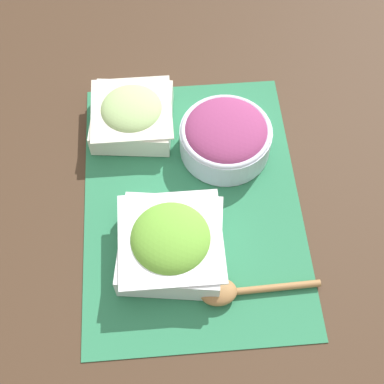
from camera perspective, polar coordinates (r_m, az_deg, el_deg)
The scene contains 6 objects.
ground_plane at distance 0.98m, azimuth 0.00°, elevation -0.99°, with size 3.00×3.00×0.00m, color #422D1E.
placemat at distance 0.98m, azimuth 0.00°, elevation -0.94°, with size 0.55×0.39×0.00m.
lettuce_bowl at distance 0.90m, azimuth -2.27°, elevation -5.41°, with size 0.19×0.19×0.08m.
cucumber_bowl at distance 1.05m, azimuth -6.40°, elevation 8.26°, with size 0.17×0.17×0.07m.
onion_bowl at distance 1.01m, azimuth 3.60°, elevation 6.00°, with size 0.17×0.17×0.08m.
wooden_spoon at distance 0.90m, azimuth 4.16°, elevation -10.49°, with size 0.05×0.20×0.03m.
Camera 1 is at (0.48, -0.04, 0.86)m, focal length 50.00 mm.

